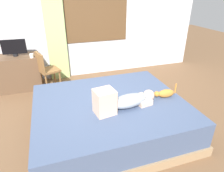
{
  "coord_description": "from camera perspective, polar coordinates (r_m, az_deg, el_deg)",
  "views": [
    {
      "loc": [
        -0.62,
        -2.49,
        2.02
      ],
      "look_at": [
        0.23,
        0.11,
        0.66
      ],
      "focal_mm": 31.66,
      "sensor_mm": 36.0,
      "label": 1
    }
  ],
  "objects": [
    {
      "name": "bed",
      "position": [
        3.07,
        -0.62,
        -8.69
      ],
      "size": [
        2.25,
        1.91,
        0.51
      ],
      "color": "#997A56",
      "rests_on": "ground"
    },
    {
      "name": "tv_monitor",
      "position": [
        4.61,
        -26.45,
        9.9
      ],
      "size": [
        0.48,
        0.1,
        0.35
      ],
      "color": "black",
      "rests_on": "desk"
    },
    {
      "name": "cup",
      "position": [
        4.4,
        -22.22,
        8.1
      ],
      "size": [
        0.07,
        0.07,
        0.09
      ],
      "primitive_type": "cylinder",
      "color": "white",
      "rests_on": "desk"
    },
    {
      "name": "ground_plane",
      "position": [
        3.26,
        -3.26,
        -11.86
      ],
      "size": [
        16.0,
        16.0,
        0.0
      ],
      "primitive_type": "plane",
      "color": "brown"
    },
    {
      "name": "chair_by_desk",
      "position": [
        4.37,
        -18.58,
        4.75
      ],
      "size": [
        0.49,
        0.49,
        0.86
      ],
      "color": "brown",
      "rests_on": "ground"
    },
    {
      "name": "curtain_left",
      "position": [
        4.76,
        -16.31,
        16.99
      ],
      "size": [
        0.44,
        0.06,
        2.65
      ],
      "primitive_type": "cube",
      "color": "#ADCC75",
      "rests_on": "ground"
    },
    {
      "name": "cat",
      "position": [
        3.12,
        15.05,
        -2.06
      ],
      "size": [
        0.36,
        0.13,
        0.21
      ],
      "color": "#C67A2D",
      "rests_on": "bed"
    },
    {
      "name": "back_wall_with_window",
      "position": [
        4.9,
        -11.12,
        19.23
      ],
      "size": [
        6.4,
        0.14,
        2.9
      ],
      "color": "silver",
      "rests_on": "ground"
    },
    {
      "name": "person_lying",
      "position": [
        2.74,
        3.23,
        -4.22
      ],
      "size": [
        0.94,
        0.39,
        0.34
      ],
      "color": "#8C939E",
      "rests_on": "bed"
    },
    {
      "name": "desk",
      "position": [
        4.77,
        -25.29,
        3.56
      ],
      "size": [
        0.9,
        0.56,
        0.74
      ],
      "color": "brown",
      "rests_on": "ground"
    }
  ]
}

